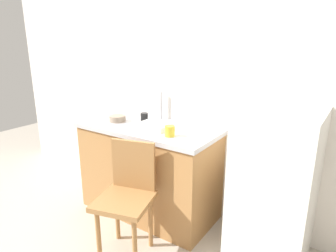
{
  "coord_description": "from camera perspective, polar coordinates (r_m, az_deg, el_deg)",
  "views": [
    {
      "loc": [
        1.47,
        -1.39,
        1.64
      ],
      "look_at": [
        0.13,
        0.6,
        0.93
      ],
      "focal_mm": 31.36,
      "sensor_mm": 36.0,
      "label": 1
    }
  ],
  "objects": [
    {
      "name": "ground_plane",
      "position": [
        2.6,
        -10.63,
        -22.9
      ],
      "size": [
        8.0,
        8.0,
        0.0
      ],
      "primitive_type": "plane",
      "color": "#BCB2A3"
    },
    {
      "name": "back_wall",
      "position": [
        2.83,
        2.41,
        9.56
      ],
      "size": [
        4.8,
        0.1,
        2.6
      ],
      "primitive_type": "cube",
      "color": "white",
      "rests_on": "ground_plane"
    },
    {
      "name": "cabinet_base",
      "position": [
        2.86,
        -3.64,
        -8.82
      ],
      "size": [
        1.28,
        0.6,
        0.84
      ],
      "primitive_type": "cube",
      "color": "#A87542",
      "rests_on": "ground_plane"
    },
    {
      "name": "countertop",
      "position": [
        2.7,
        -3.8,
        -0.34
      ],
      "size": [
        1.32,
        0.64,
        0.04
      ],
      "primitive_type": "cube",
      "color": "#B7B7BC",
      "rests_on": "cabinet_base"
    },
    {
      "name": "faucet",
      "position": [
        2.88,
        -1.36,
        3.99
      ],
      "size": [
        0.02,
        0.02,
        0.28
      ],
      "primitive_type": "cylinder",
      "color": "#B7B7BC",
      "rests_on": "countertop"
    },
    {
      "name": "refrigerator",
      "position": [
        2.33,
        19.98,
        -11.31
      ],
      "size": [
        0.53,
        0.6,
        1.18
      ],
      "primitive_type": "cube",
      "color": "silver",
      "rests_on": "ground_plane"
    },
    {
      "name": "chair",
      "position": [
        2.34,
        -7.89,
        -12.92
      ],
      "size": [
        0.49,
        0.49,
        0.89
      ],
      "rotation": [
        0.0,
        0.0,
        0.27
      ],
      "color": "#A87542",
      "rests_on": "ground_plane"
    },
    {
      "name": "dish_tray",
      "position": [
        2.59,
        -2.64,
        0.01
      ],
      "size": [
        0.28,
        0.2,
        0.05
      ],
      "primitive_type": "cube",
      "color": "white",
      "rests_on": "countertop"
    },
    {
      "name": "terracotta_bowl",
      "position": [
        2.87,
        -9.78,
        1.46
      ],
      "size": [
        0.16,
        0.16,
        0.06
      ],
      "primitive_type": "cylinder",
      "color": "gray",
      "rests_on": "countertop"
    },
    {
      "name": "cup_black",
      "position": [
        2.79,
        -4.63,
        1.61
      ],
      "size": [
        0.07,
        0.07,
        0.09
      ],
      "primitive_type": "cylinder",
      "color": "black",
      "rests_on": "countertop"
    },
    {
      "name": "cup_yellow",
      "position": [
        2.38,
        0.34,
        -0.98
      ],
      "size": [
        0.08,
        0.08,
        0.09
      ],
      "primitive_type": "cylinder",
      "color": "yellow",
      "rests_on": "countertop"
    }
  ]
}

